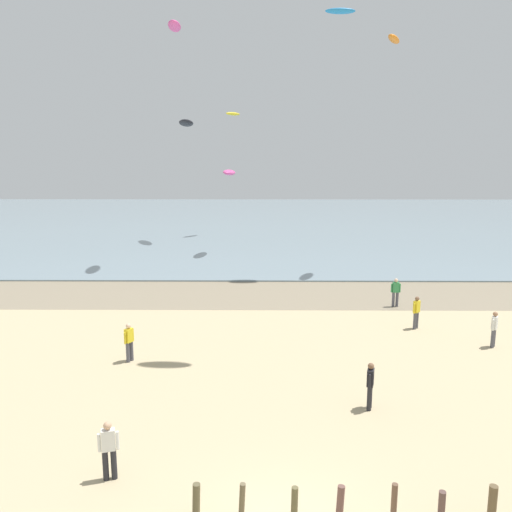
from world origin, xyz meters
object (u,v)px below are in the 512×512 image
person_right_flank (396,292)px  kite_aloft_3 (174,26)px  person_nearest_camera (370,384)px  person_by_waterline (416,311)px  kite_aloft_0 (186,123)px  person_mid_beach (109,449)px  kite_aloft_4 (229,172)px  kite_aloft_2 (233,114)px  person_left_flank (129,341)px  person_far_down_beach (494,328)px  kite_aloft_5 (340,11)px  kite_aloft_6 (394,39)px

person_right_flank → kite_aloft_3: bearing=141.2°
person_nearest_camera → person_by_waterline: 9.54m
person_nearest_camera → kite_aloft_0: kite_aloft_0 is taller
person_mid_beach → kite_aloft_0: kite_aloft_0 is taller
kite_aloft_3 → kite_aloft_4: (3.72, 4.65, -10.97)m
person_right_flank → kite_aloft_2: (-10.95, 27.88, 12.34)m
person_left_flank → kite_aloft_2: (2.66, 36.22, 12.34)m
kite_aloft_4 → person_far_down_beach: bearing=-142.2°
person_nearest_camera → kite_aloft_5: size_ratio=0.83×
person_right_flank → kite_aloft_6: size_ratio=0.68×
person_nearest_camera → person_mid_beach: 8.92m
person_nearest_camera → person_right_flank: size_ratio=1.00×
kite_aloft_3 → kite_aloft_2: bearing=159.2°
person_right_flank → person_mid_beach: bearing=-126.1°
kite_aloft_6 → person_left_flank: bearing=-21.2°
person_far_down_beach → kite_aloft_0: size_ratio=0.50×
person_far_down_beach → kite_aloft_0: 36.81m
person_by_waterline → person_right_flank: (-0.04, 3.94, 0.00)m
person_mid_beach → kite_aloft_0: (-3.34, 40.01, 11.11)m
kite_aloft_5 → kite_aloft_4: bearing=-46.5°
person_mid_beach → kite_aloft_5: 31.67m
person_mid_beach → person_left_flank: 8.37m
person_left_flank → kite_aloft_3: (-0.82, 19.95, 17.40)m
kite_aloft_0 → kite_aloft_2: size_ratio=1.58×
person_by_waterline → person_far_down_beach: size_ratio=1.00×
kite_aloft_3 → kite_aloft_5: (11.87, -3.55, 0.10)m
person_far_down_beach → kite_aloft_4: size_ratio=0.57×
kite_aloft_6 → person_far_down_beach: bearing=24.6°
person_far_down_beach → kite_aloft_4: (-13.57, 22.77, 6.44)m
person_right_flank → kite_aloft_0: size_ratio=0.50×
person_mid_beach → kite_aloft_3: size_ratio=0.56×
person_right_flank → person_far_down_beach: 7.11m
kite_aloft_0 → kite_aloft_5: size_ratio=1.66×
person_left_flank → kite_aloft_0: (-1.82, 31.78, 11.11)m
kite_aloft_3 → person_right_flank: bearing=42.4°
person_by_waterline → kite_aloft_6: bearing=83.9°
kite_aloft_3 → kite_aloft_4: kite_aloft_3 is taller
kite_aloft_3 → kite_aloft_5: size_ratio=1.47×
kite_aloft_0 → kite_aloft_6: (16.86, -14.22, 4.84)m
person_mid_beach → person_left_flank: bearing=100.5°
kite_aloft_0 → kite_aloft_6: size_ratio=1.37×
person_by_waterline → kite_aloft_6: kite_aloft_6 is taller
person_nearest_camera → kite_aloft_3: size_ratio=0.56×
person_by_waterline → kite_aloft_5: size_ratio=0.83×
kite_aloft_2 → kite_aloft_6: kite_aloft_6 is taller
person_mid_beach → person_by_waterline: bearing=46.1°
person_left_flank → person_by_waterline: bearing=17.8°
person_mid_beach → kite_aloft_2: (1.14, 44.44, 12.34)m
kite_aloft_3 → kite_aloft_6: kite_aloft_3 is taller
person_by_waterline → person_right_flank: bearing=90.6°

